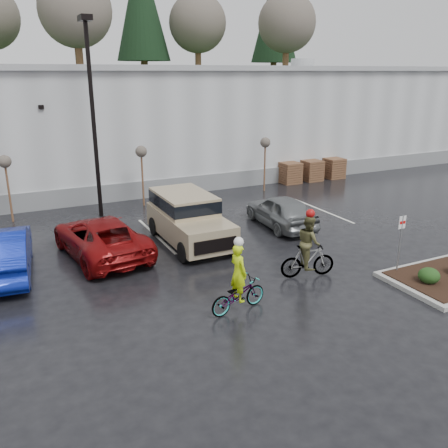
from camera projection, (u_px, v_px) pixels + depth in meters
name	position (u px, v px, depth m)	size (l,w,h in m)	color
ground	(312.00, 299.00, 15.00)	(120.00, 120.00, 0.00)	black
warehouse	(124.00, 120.00, 32.66)	(60.50, 15.50, 7.20)	#A9ACAE
wooded_ridge	(70.00, 108.00, 52.51)	(80.00, 25.00, 6.00)	#1C3918
lamppost	(92.00, 98.00, 21.82)	(0.50, 1.00, 9.22)	black
sapling_west	(5.00, 165.00, 21.91)	(0.60, 0.60, 3.20)	#533921
sapling_mid	(141.00, 155.00, 24.64)	(0.60, 0.60, 3.20)	#533921
sapling_east	(265.00, 145.00, 27.79)	(0.60, 0.60, 3.20)	#533921
pallet_stack_a	(290.00, 173.00, 30.32)	(1.20, 1.20, 1.35)	#533921
pallet_stack_b	(312.00, 170.00, 31.03)	(1.20, 1.20, 1.35)	#533921
pallet_stack_c	(334.00, 168.00, 31.79)	(1.20, 1.20, 1.35)	#533921
shrub_a	(429.00, 276.00, 15.70)	(0.70, 0.70, 0.52)	black
fire_lane_sign	(401.00, 237.00, 16.34)	(0.30, 0.05, 2.20)	gray
car_blue	(2.00, 252.00, 16.54)	(1.81, 5.19, 1.71)	navy
car_red	(101.00, 237.00, 18.29)	(2.54, 5.50, 1.53)	maroon
suv_tan	(189.00, 220.00, 19.51)	(2.20, 5.10, 2.06)	tan
car_grey	(281.00, 211.00, 21.77)	(1.78, 4.42, 1.51)	slate
cyclist_hivis	(238.00, 288.00, 14.06)	(2.02, 1.00, 2.34)	#3F3F44
cyclist_olive	(308.00, 253.00, 16.38)	(1.97, 0.99, 2.46)	#3F3F44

